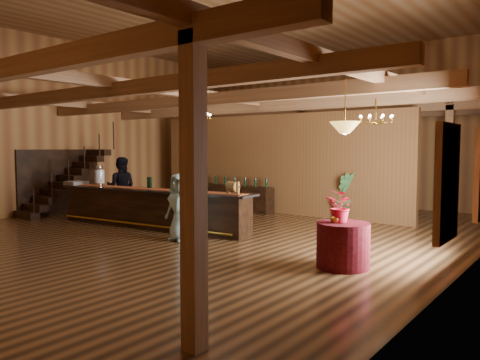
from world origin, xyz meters
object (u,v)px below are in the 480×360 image
Objects in this scene: round_table at (343,245)px; beverage_dispenser at (100,175)px; tasting_bar at (151,208)px; guest at (180,207)px; staff_second at (121,187)px; chandelier_left at (197,116)px; floor_plant at (345,196)px; bartender at (190,197)px; pendant_lamp at (345,127)px; chandelier_right at (376,119)px; raffle_drum at (233,187)px; backbar_shelf at (235,198)px.

beverage_dispenser is at bearing 175.75° from round_table.
guest is at bearing -28.60° from tasting_bar.
staff_second reaches higher than beverage_dispenser.
chandelier_left reaches higher than floor_plant.
beverage_dispenser is 0.38× the size of bartender.
round_table is 5.50m from floor_plant.
tasting_bar is at bearing 172.84° from pendant_lamp.
chandelier_left is 4.96m from chandelier_right.
raffle_drum is 0.25× the size of floor_plant.
staff_second is at bearing 169.45° from round_table.
raffle_drum is at bearing -31.84° from chandelier_left.
tasting_bar is 17.77× the size of raffle_drum.
chandelier_right reaches higher than raffle_drum.
raffle_drum is at bearing -1.05° from tasting_bar.
beverage_dispenser is 2.84m from bartender.
chandelier_right is (4.87, 0.94, -0.20)m from chandelier_left.
pendant_lamp is at bearing 153.80° from bartender.
bartender reaches higher than backbar_shelf.
chandelier_left is 6.22m from pendant_lamp.
staff_second reaches higher than round_table.
round_table is 3.90m from guest.
chandelier_left and pendant_lamp have the same top height.
beverage_dispenser is 6.94m from floor_plant.
pendant_lamp is at bearing 131.42° from staff_second.
pendant_lamp is (0.81, -3.43, -0.34)m from chandelier_right.
floor_plant is at bearing 7.12° from backbar_shelf.
guest is (1.79, -2.53, -2.19)m from chandelier_left.
floor_plant is at bearing 39.89° from beverage_dispenser.
chandelier_left reaches higher than round_table.
tasting_bar is 3.02m from chandelier_left.
tasting_bar is at bearing 158.91° from guest.
backbar_shelf is 3.52m from bartender.
floor_plant is (1.59, 5.03, -0.07)m from guest.
pendant_lamp is (6.06, -4.72, 2.00)m from backbar_shelf.
beverage_dispenser is 7.70m from pendant_lamp.
guest is at bearing 121.14° from staff_second.
beverage_dispenser is 7.67m from round_table.
floor_plant reaches higher than raffle_drum.
bartender reaches higher than round_table.
backbar_shelf is 3.21× the size of pendant_lamp.
chandelier_left is (-0.00, 1.78, 2.43)m from tasting_bar.
beverage_dispenser is at bearing 172.45° from guest.
bartender is (-4.93, 1.41, 0.40)m from round_table.
pendant_lamp is 0.50× the size of staff_second.
guest is at bearing -9.21° from beverage_dispenser.
round_table is at bearing -16.39° from raffle_drum.
bartender is (2.66, 0.85, -0.49)m from beverage_dispenser.
chandelier_right is at bearing 103.20° from round_table.
pendant_lamp reaches higher than backbar_shelf.
raffle_drum reaches higher than tasting_bar.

